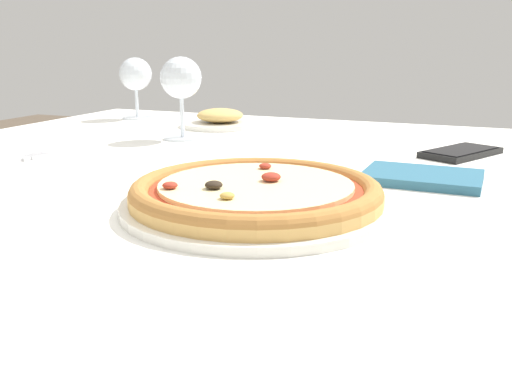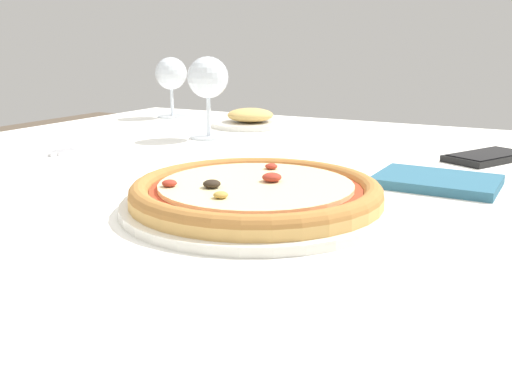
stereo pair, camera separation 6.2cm
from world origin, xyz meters
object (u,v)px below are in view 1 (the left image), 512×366
(pizza_plate, at_px, (256,194))
(wine_glass_far_right, at_px, (181,81))
(cell_phone, at_px, (461,152))
(fork, at_px, (8,162))
(wine_glass_far_left, at_px, (135,76))
(side_plate, at_px, (220,120))
(dining_table, at_px, (220,220))

(pizza_plate, distance_m, wine_glass_far_right, 0.50)
(cell_phone, bearing_deg, fork, -152.93)
(fork, bearing_deg, wine_glass_far_left, 102.40)
(cell_phone, bearing_deg, pizza_plate, -115.29)
(wine_glass_far_left, bearing_deg, wine_glass_far_right, -41.91)
(cell_phone, bearing_deg, wine_glass_far_left, 165.15)
(wine_glass_far_right, bearing_deg, cell_phone, 2.94)
(cell_phone, relative_size, side_plate, 0.92)
(side_plate, bearing_deg, fork, -105.32)
(side_plate, bearing_deg, dining_table, -64.72)
(wine_glass_far_left, bearing_deg, fork, -77.60)
(dining_table, distance_m, pizza_plate, 0.24)
(fork, distance_m, side_plate, 0.49)
(fork, relative_size, side_plate, 0.98)
(fork, height_order, cell_phone, cell_phone)
(wine_glass_far_left, relative_size, cell_phone, 0.91)
(fork, height_order, wine_glass_far_right, wine_glass_far_right)
(pizza_plate, xyz_separation_m, fork, (-0.44, 0.09, -0.01))
(fork, relative_size, cell_phone, 1.06)
(wine_glass_far_right, bearing_deg, dining_table, -49.83)
(dining_table, height_order, fork, fork)
(wine_glass_far_right, bearing_deg, pizza_plate, -51.42)
(fork, height_order, wine_glass_far_left, wine_glass_far_left)
(pizza_plate, xyz_separation_m, wine_glass_far_right, (-0.31, 0.38, 0.09))
(pizza_plate, xyz_separation_m, cell_phone, (0.19, 0.41, -0.01))
(dining_table, bearing_deg, side_plate, 115.28)
(wine_glass_far_left, distance_m, cell_phone, 0.78)
(pizza_plate, xyz_separation_m, side_plate, (-0.31, 0.56, -0.00))
(dining_table, xyz_separation_m, side_plate, (-0.18, 0.39, 0.09))
(pizza_plate, height_order, fork, pizza_plate)
(pizza_plate, distance_m, cell_phone, 0.45)
(pizza_plate, bearing_deg, dining_table, 126.60)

